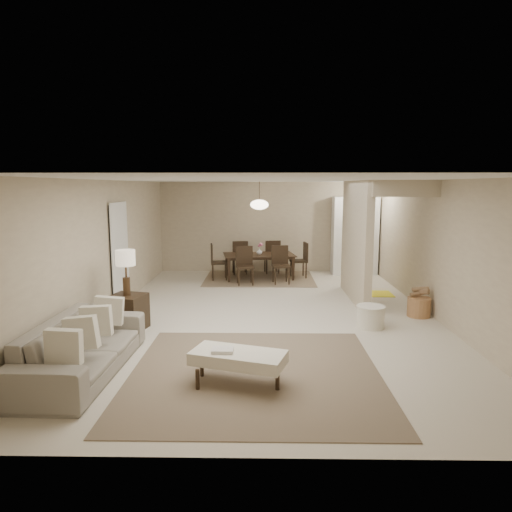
{
  "coord_description": "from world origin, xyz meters",
  "views": [
    {
      "loc": [
        -0.13,
        -8.23,
        2.4
      ],
      "look_at": [
        -0.27,
        0.49,
        1.05
      ],
      "focal_mm": 32.0,
      "sensor_mm": 36.0,
      "label": 1
    }
  ],
  "objects_px": {
    "side_table": "(128,312)",
    "dining_table": "(259,267)",
    "round_pouf": "(371,317)",
    "wicker_basket": "(419,307)",
    "sofa": "(83,347)",
    "ottoman_bench": "(238,358)",
    "pantry_cabinet": "(355,236)"
  },
  "relations": [
    {
      "from": "ottoman_bench",
      "to": "wicker_basket",
      "type": "height_order",
      "value": "ottoman_bench"
    },
    {
      "from": "side_table",
      "to": "sofa",
      "type": "bearing_deg",
      "value": -91.6
    },
    {
      "from": "side_table",
      "to": "wicker_basket",
      "type": "relative_size",
      "value": 1.42
    },
    {
      "from": "side_table",
      "to": "dining_table",
      "type": "distance_m",
      "value": 4.8
    },
    {
      "from": "sofa",
      "to": "side_table",
      "type": "relative_size",
      "value": 4.03
    },
    {
      "from": "pantry_cabinet",
      "to": "side_table",
      "type": "bearing_deg",
      "value": -133.45
    },
    {
      "from": "sofa",
      "to": "round_pouf",
      "type": "xyz_separation_m",
      "value": [
        4.15,
        1.97,
        -0.16
      ]
    },
    {
      "from": "ottoman_bench",
      "to": "dining_table",
      "type": "height_order",
      "value": "dining_table"
    },
    {
      "from": "sofa",
      "to": "wicker_basket",
      "type": "bearing_deg",
      "value": -61.58
    },
    {
      "from": "round_pouf",
      "to": "dining_table",
      "type": "height_order",
      "value": "dining_table"
    },
    {
      "from": "side_table",
      "to": "wicker_basket",
      "type": "xyz_separation_m",
      "value": [
        5.15,
        0.86,
        -0.12
      ]
    },
    {
      "from": "sofa",
      "to": "ottoman_bench",
      "type": "xyz_separation_m",
      "value": [
        2.02,
        -0.3,
        -0.02
      ]
    },
    {
      "from": "side_table",
      "to": "ottoman_bench",
      "type": "bearing_deg",
      "value": -46.7
    },
    {
      "from": "pantry_cabinet",
      "to": "round_pouf",
      "type": "distance_m",
      "value": 4.95
    },
    {
      "from": "ottoman_bench",
      "to": "wicker_basket",
      "type": "distance_m",
      "value": 4.34
    },
    {
      "from": "ottoman_bench",
      "to": "dining_table",
      "type": "distance_m",
      "value": 6.38
    },
    {
      "from": "ottoman_bench",
      "to": "round_pouf",
      "type": "distance_m",
      "value": 3.12
    },
    {
      "from": "round_pouf",
      "to": "wicker_basket",
      "type": "distance_m",
      "value": 1.25
    },
    {
      "from": "dining_table",
      "to": "side_table",
      "type": "bearing_deg",
      "value": -125.21
    },
    {
      "from": "pantry_cabinet",
      "to": "ottoman_bench",
      "type": "relative_size",
      "value": 1.7
    },
    {
      "from": "wicker_basket",
      "to": "dining_table",
      "type": "relative_size",
      "value": 0.23
    },
    {
      "from": "side_table",
      "to": "round_pouf",
      "type": "relative_size",
      "value": 1.23
    },
    {
      "from": "wicker_basket",
      "to": "round_pouf",
      "type": "bearing_deg",
      "value": -146.92
    },
    {
      "from": "ottoman_bench",
      "to": "side_table",
      "type": "bearing_deg",
      "value": 150.72
    },
    {
      "from": "ottoman_bench",
      "to": "wicker_basket",
      "type": "bearing_deg",
      "value": 60.3
    },
    {
      "from": "wicker_basket",
      "to": "side_table",
      "type": "bearing_deg",
      "value": -170.48
    },
    {
      "from": "side_table",
      "to": "dining_table",
      "type": "relative_size",
      "value": 0.33
    },
    {
      "from": "wicker_basket",
      "to": "dining_table",
      "type": "height_order",
      "value": "dining_table"
    },
    {
      "from": "ottoman_bench",
      "to": "round_pouf",
      "type": "height_order",
      "value": "ottoman_bench"
    },
    {
      "from": "ottoman_bench",
      "to": "round_pouf",
      "type": "bearing_deg",
      "value": 64.23
    },
    {
      "from": "sofa",
      "to": "side_table",
      "type": "height_order",
      "value": "sofa"
    },
    {
      "from": "pantry_cabinet",
      "to": "dining_table",
      "type": "xyz_separation_m",
      "value": [
        -2.59,
        -0.73,
        -0.73
      ]
    }
  ]
}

